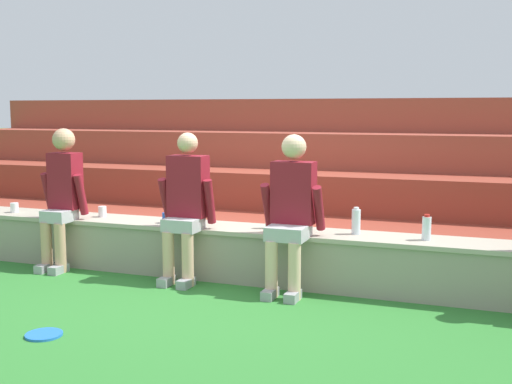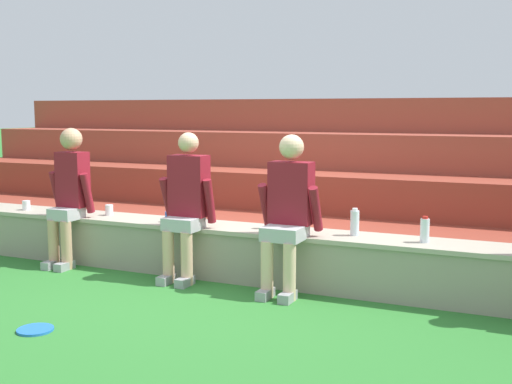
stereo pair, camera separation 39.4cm
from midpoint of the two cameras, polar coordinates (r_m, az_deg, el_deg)
The scene contains 13 objects.
ground_plane at distance 6.05m, azimuth -5.23°, elevation -8.13°, with size 80.00×80.00×0.00m, color #2D752D.
stone_seating_wall at distance 6.19m, azimuth -4.31°, elevation -5.21°, with size 8.22×0.52×0.50m.
brick_bleachers at distance 8.30m, azimuth 2.49°, elevation 0.76°, with size 9.88×2.91×1.76m.
person_left_of_center at distance 6.81m, azimuth -18.55°, elevation -0.17°, with size 0.48×0.49×1.43m.
person_center at distance 6.02m, azimuth -8.19°, elevation -1.01°, with size 0.54×0.48×1.40m.
person_right_of_center at distance 5.60m, azimuth 1.11°, elevation -1.53°, with size 0.56×0.56×1.40m.
water_bottle_near_right at distance 5.61m, azimuth 13.05°, elevation -3.17°, with size 0.08×0.08×0.22m.
water_bottle_mid_left at distance 5.77m, azimuth 7.00°, elevation -2.64°, with size 0.08×0.08×0.25m.
water_bottle_near_left at distance 6.01m, azimuth -0.66°, elevation -2.33°, with size 0.08×0.08×0.21m.
plastic_cup_right_end at distance 6.89m, azimuth -15.15°, elevation -1.71°, with size 0.08×0.08×0.11m, color white.
plastic_cup_middle at distance 7.50m, azimuth -22.18°, elevation -1.31°, with size 0.09×0.09×0.10m, color white.
plastic_cup_left_end at distance 6.39m, azimuth -9.79°, elevation -2.29°, with size 0.08×0.08×0.10m, color blue.
frisbee at distance 4.99m, azimuth -20.62°, elevation -11.86°, with size 0.26×0.26×0.02m, color blue.
Camera 1 is at (2.35, -5.33, 1.61)m, focal length 44.82 mm.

